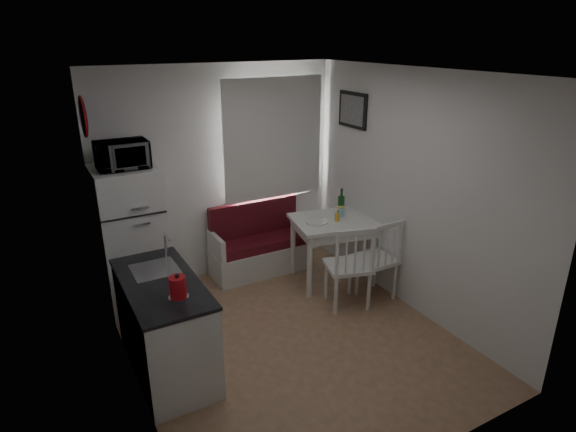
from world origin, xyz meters
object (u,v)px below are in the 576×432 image
Objects in this scene: kitchen_counter at (165,325)px; dining_table at (338,226)px; fridge at (132,240)px; kettle at (178,287)px; bench at (259,249)px; chair_left at (354,258)px; chair_right at (380,252)px; wine_bottle at (341,202)px; microwave at (122,155)px.

dining_table is at bearing 16.28° from kitchen_counter.
fridge is 7.41× the size of kettle.
kitchen_counter is 2.10m from bench.
chair_left is 2.12m from kettle.
kettle reaches higher than chair_right.
wine_bottle reaches higher than dining_table.
chair_left is at bearing -30.73° from fridge.
fridge is at bearing -176.04° from bench.
kitchen_counter is 0.82× the size of fridge.
fridge is (-2.07, 1.23, 0.19)m from chair_left.
kettle reaches higher than bench.
dining_table is 3.59× the size of wine_bottle.
wine_bottle is (0.36, 0.77, 0.36)m from chair_left.
microwave is 1.74m from kettle.
bench is at bearing 3.96° from fridge.
wine_bottle is (0.00, 0.77, 0.36)m from chair_right.
kitchen_counter is 1.09× the size of dining_table.
kitchen_counter is 2.49× the size of chair_right.
chair_left is at bearing 178.97° from chair_right.
bench reaches higher than dining_table.
chair_left is at bearing -69.79° from bench.
fridge is at bearing 165.50° from chair_left.
kettle is at bearing -88.91° from microwave.
microwave reaches higher than fridge.
chair_right is at bearing -69.31° from dining_table.
dining_table is 0.72m from chair_left.
chair_right is 2.94m from microwave.
kitchen_counter is at bearing 97.41° from kettle.
microwave is at bearing 89.06° from kitchen_counter.
kitchen_counter is 2.29× the size of chair_left.
wine_bottle reaches higher than kettle.
bench is 2.49× the size of microwave.
chair_right is 2.73m from fridge.
kitchen_counter is 6.04× the size of kettle.
chair_left is at bearing -98.66° from dining_table.
kettle is 0.65× the size of wine_bottle.
fridge is at bearing 89.10° from kitchen_counter.
microwave is 2.59m from wine_bottle.
microwave is at bearing 170.43° from wine_bottle.
microwave is (-1.58, -0.16, 1.46)m from bench.
chair_left is 0.92m from wine_bottle.
kitchen_counter is at bearing -90.94° from microwave.
dining_table is (0.74, -0.67, 0.42)m from bench.
fridge is at bearing 178.17° from dining_table.
microwave reaches higher than dining_table.
bench is 2.16m from microwave.
chair_left is (-0.25, -0.67, -0.10)m from dining_table.
chair_right is at bearing 16.44° from chair_left.
fridge reaches higher than chair_left.
microwave reaches higher than wine_bottle.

